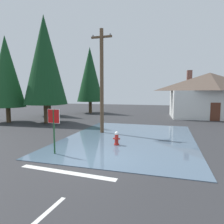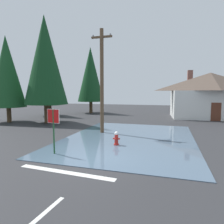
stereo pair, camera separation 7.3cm
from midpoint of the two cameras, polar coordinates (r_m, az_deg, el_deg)
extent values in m
cube|color=#2D2D30|center=(9.72, -5.99, -13.45)|extent=(80.00, 80.00, 0.10)
cube|color=#4C6075|center=(13.68, 4.87, -7.47)|extent=(8.44, 11.54, 0.03)
cube|color=silver|center=(8.33, -13.36, -16.54)|extent=(4.22, 0.56, 0.01)
cylinder|color=#1E4C28|center=(10.41, -16.54, -5.57)|extent=(0.08, 0.08, 2.28)
cube|color=white|center=(10.28, -16.67, -1.17)|extent=(0.71, 0.09, 0.71)
cube|color=red|center=(10.28, -16.67, -1.17)|extent=(0.67, 0.10, 0.67)
cylinder|color=#AD231E|center=(11.87, 1.14, -9.35)|extent=(0.30, 0.30, 0.10)
cylinder|color=#AD231E|center=(11.78, 1.15, -7.82)|extent=(0.22, 0.22, 0.55)
sphere|color=white|center=(11.71, 1.15, -6.20)|extent=(0.24, 0.24, 0.24)
cylinder|color=#AD231E|center=(11.82, 0.39, -7.64)|extent=(0.10, 0.09, 0.09)
cylinder|color=#AD231E|center=(11.74, 1.91, -7.74)|extent=(0.10, 0.09, 0.09)
cylinder|color=#AD231E|center=(11.63, 0.94, -7.87)|extent=(0.11, 0.10, 0.11)
cylinder|color=brown|center=(15.15, -3.11, 8.63)|extent=(0.28, 0.28, 7.80)
cube|color=brown|center=(15.67, -3.18, 20.78)|extent=(1.60, 0.14, 0.14)
cylinder|color=slate|center=(15.93, -5.63, 21.00)|extent=(0.10, 0.10, 0.12)
cylinder|color=slate|center=(15.50, -0.66, 21.45)|extent=(0.10, 0.10, 0.12)
cube|color=silver|center=(26.88, 25.97, 2.03)|extent=(9.09, 6.25, 3.31)
pyramid|color=brown|center=(26.87, 26.23, 7.85)|extent=(9.81, 6.75, 2.15)
cube|color=brown|center=(27.44, 21.30, 9.12)|extent=(0.64, 0.64, 1.94)
cube|color=#592D1E|center=(24.21, 27.53, 0.05)|extent=(1.00, 0.13, 2.00)
cylinder|color=#4C3823|center=(21.19, -18.44, -0.43)|extent=(0.53, 0.53, 1.92)
cone|color=#143D1E|center=(21.31, -18.91, 13.97)|extent=(4.27, 4.27, 8.74)
cylinder|color=#4C3823|center=(27.48, -17.65, 0.46)|extent=(0.40, 0.40, 1.45)
cone|color=#194723|center=(27.42, -17.91, 8.87)|extent=(3.22, 3.22, 6.60)
cylinder|color=#4C3823|center=(29.89, -6.33, 1.39)|extent=(0.48, 0.48, 1.74)
cone|color=#143D1E|center=(29.91, -6.44, 10.69)|extent=(3.88, 3.88, 7.95)
cylinder|color=#4C3823|center=(23.27, -27.75, -0.67)|extent=(0.44, 0.44, 1.59)
cone|color=#194723|center=(23.24, -28.27, 10.23)|extent=(3.54, 3.54, 7.26)
camera|label=1|loc=(0.04, -90.15, -0.02)|focal=31.74mm
camera|label=2|loc=(0.04, 89.85, 0.02)|focal=31.74mm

